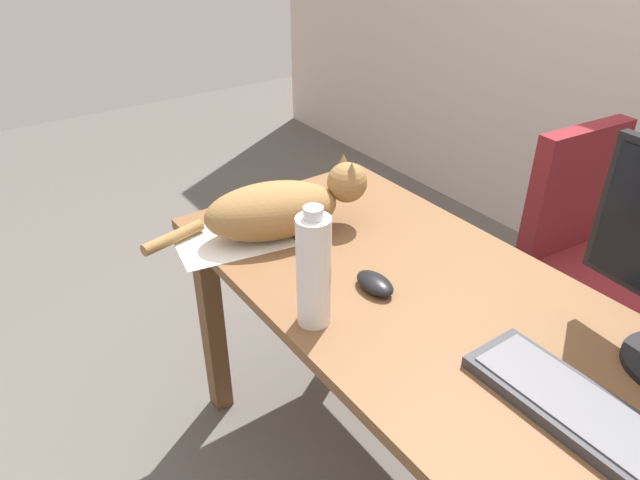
{
  "coord_description": "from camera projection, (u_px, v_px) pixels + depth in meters",
  "views": [
    {
      "loc": [
        0.68,
        -0.82,
        1.52
      ],
      "look_at": [
        -0.32,
        -0.11,
        0.78
      ],
      "focal_mm": 32.42,
      "sensor_mm": 36.0,
      "label": 1
    }
  ],
  "objects": [
    {
      "name": "computer_mouse",
      "position": [
        375.0,
        283.0,
        1.35
      ],
      "size": [
        0.11,
        0.06,
        0.04
      ],
      "primitive_type": "ellipsoid",
      "color": "black",
      "rests_on": "desk"
    },
    {
      "name": "office_chair",
      "position": [
        586.0,
        299.0,
        1.84
      ],
      "size": [
        0.48,
        0.48,
        0.94
      ],
      "color": "black",
      "rests_on": "ground_plane"
    },
    {
      "name": "water_bottle",
      "position": [
        314.0,
        270.0,
        1.19
      ],
      "size": [
        0.07,
        0.07,
        0.28
      ],
      "color": "silver",
      "rests_on": "desk"
    },
    {
      "name": "cat",
      "position": [
        280.0,
        207.0,
        1.53
      ],
      "size": [
        0.28,
        0.59,
        0.2
      ],
      "color": "olive",
      "rests_on": "desk"
    },
    {
      "name": "keyboard",
      "position": [
        585.0,
        415.0,
        1.01
      ],
      "size": [
        0.44,
        0.15,
        0.03
      ],
      "color": "#333338",
      "rests_on": "desk"
    },
    {
      "name": "desk",
      "position": [
        439.0,
        344.0,
        1.35
      ],
      "size": [
        1.48,
        0.68,
        0.72
      ],
      "color": "brown",
      "rests_on": "ground_plane"
    },
    {
      "name": "paper_sheet",
      "position": [
        232.0,
        239.0,
        1.55
      ],
      "size": [
        0.26,
        0.33,
        0.0
      ],
      "primitive_type": "cube",
      "rotation": [
        0.0,
        0.0,
        -0.17
      ],
      "color": "white",
      "rests_on": "desk"
    }
  ]
}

